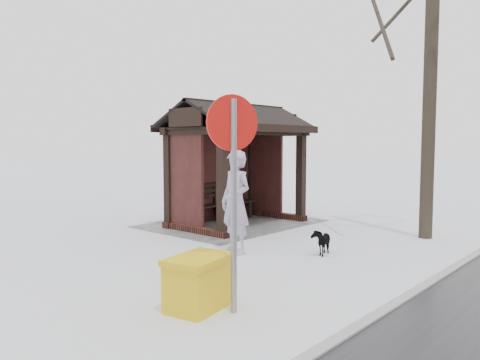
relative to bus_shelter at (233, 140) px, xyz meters
name	(u,v)px	position (x,y,z in m)	size (l,w,h in m)	color
ground	(238,225)	(0.00, 0.16, -2.17)	(120.00, 120.00, 0.00)	silver
kerb	(468,260)	(0.00, 5.66, -2.16)	(120.00, 0.15, 0.06)	gray
trampled_patch	(232,223)	(0.00, -0.04, -2.16)	(4.20, 3.20, 0.02)	gray
bus_shelter	(233,140)	(0.00, 0.00, 0.00)	(3.60, 2.40, 3.09)	#331712
pedestrian	(236,202)	(2.32, 2.19, -1.19)	(0.71, 0.47, 1.95)	#A294AD
dog	(321,241)	(1.34, 3.46, -1.92)	(0.27, 0.59, 0.50)	black
grit_bin	(199,282)	(4.85, 3.86, -1.83)	(0.97, 0.76, 0.67)	gold
road_sign	(233,159)	(4.66, 4.26, -0.28)	(0.65, 0.27, 2.66)	gray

